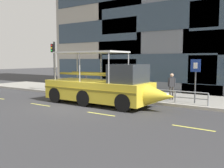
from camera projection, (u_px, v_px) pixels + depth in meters
name	position (u px, v px, depth m)	size (l,w,h in m)	color
ground_plane	(80.00, 106.00, 15.42)	(120.00, 120.00, 0.00)	#333335
sidewalk	(127.00, 94.00, 20.00)	(32.00, 4.80, 0.18)	gray
curb_edge	(109.00, 98.00, 17.96)	(32.00, 0.18, 0.18)	#B2ADA3
lane_centreline	(68.00, 109.00, 14.52)	(25.80, 0.12, 0.01)	#DBD64C
curb_guardrail	(121.00, 90.00, 17.74)	(11.93, 0.09, 0.77)	gray
traffic_light_pole	(54.00, 61.00, 21.61)	(0.24, 0.46, 4.19)	black
parking_sign	(195.00, 73.00, 15.26)	(0.60, 0.12, 2.69)	#4C4F54
duck_tour_boat	(104.00, 87.00, 15.74)	(8.80, 2.54, 3.36)	yellow
pedestrian_near_bow	(172.00, 84.00, 16.70)	(0.43, 0.34, 1.75)	#47423D
pedestrian_mid_left	(134.00, 84.00, 17.97)	(0.31, 0.37, 1.56)	#1E2338
pedestrian_mid_right	(109.00, 80.00, 19.81)	(0.31, 0.45, 1.71)	#1E2338
pedestrian_near_stern	(86.00, 80.00, 21.18)	(0.33, 0.36, 1.59)	#1E2338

